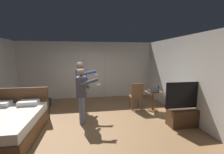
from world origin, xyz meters
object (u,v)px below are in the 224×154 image
(person_striped_shirt, at_px, (81,83))
(side_table, at_px, (153,98))
(tv_flatscreen, at_px, (185,112))
(laptop, at_px, (153,90))
(suitcase_dark, at_px, (43,103))
(person_blue_shirt, at_px, (82,92))
(wooden_chair, at_px, (136,95))
(bed, at_px, (3,125))
(bottle_on_table, at_px, (158,89))

(person_striped_shirt, bearing_deg, side_table, -7.78)
(tv_flatscreen, relative_size, laptop, 3.89)
(side_table, relative_size, suitcase_dark, 1.33)
(laptop, xyz_separation_m, person_blue_shirt, (-2.43, -0.48, 0.16))
(wooden_chair, relative_size, person_striped_shirt, 0.57)
(bed, distance_m, person_blue_shirt, 2.04)
(wooden_chair, bearing_deg, side_table, -17.49)
(wooden_chair, xyz_separation_m, suitcase_dark, (-3.43, 0.80, -0.39))
(bottle_on_table, distance_m, person_blue_shirt, 2.64)
(suitcase_dark, bearing_deg, laptop, -17.69)
(side_table, distance_m, person_blue_shirt, 2.55)
(bed, height_order, person_blue_shirt, person_blue_shirt)
(side_table, relative_size, person_striped_shirt, 0.40)
(person_blue_shirt, bearing_deg, person_striped_shirt, 94.50)
(bottle_on_table, height_order, person_striped_shirt, person_striped_shirt)
(side_table, bearing_deg, suitcase_dark, 166.23)
(bottle_on_table, relative_size, suitcase_dark, 0.49)
(tv_flatscreen, bearing_deg, person_blue_shirt, 166.78)
(bed, height_order, tv_flatscreen, tv_flatscreen)
(tv_flatscreen, xyz_separation_m, person_blue_shirt, (-2.86, 0.67, 0.53))
(tv_flatscreen, xyz_separation_m, wooden_chair, (-0.98, 1.38, 0.16))
(bottle_on_table, bearing_deg, suitcase_dark, 165.63)
(side_table, bearing_deg, tv_flatscreen, -71.28)
(suitcase_dark, bearing_deg, bed, -102.94)
(laptop, xyz_separation_m, bottle_on_table, (0.17, -0.04, 0.06))
(person_blue_shirt, relative_size, person_striped_shirt, 0.91)
(wooden_chair, distance_m, person_striped_shirt, 2.02)
(tv_flatscreen, bearing_deg, person_striped_shirt, 152.27)
(tv_flatscreen, relative_size, wooden_chair, 1.27)
(bottle_on_table, bearing_deg, side_table, 150.26)
(person_blue_shirt, height_order, suitcase_dark, person_blue_shirt)
(suitcase_dark, bearing_deg, person_blue_shirt, -47.50)
(wooden_chair, bearing_deg, bed, -162.58)
(bottle_on_table, distance_m, person_striped_shirt, 2.71)
(laptop, xyz_separation_m, suitcase_dark, (-3.97, 1.02, -0.60))
(person_blue_shirt, bearing_deg, side_table, 12.02)
(tv_flatscreen, distance_m, person_striped_shirt, 3.37)
(bed, bearing_deg, person_striped_shirt, 36.60)
(tv_flatscreen, relative_size, person_blue_shirt, 0.79)
(wooden_chair, relative_size, person_blue_shirt, 0.62)
(person_striped_shirt, bearing_deg, person_blue_shirt, -85.50)
(suitcase_dark, bearing_deg, person_striped_shirt, -26.55)
(side_table, distance_m, bottle_on_table, 0.37)
(bottle_on_table, relative_size, wooden_chair, 0.26)
(wooden_chair, bearing_deg, tv_flatscreen, -54.63)
(person_blue_shirt, xyz_separation_m, person_striped_shirt, (-0.07, 0.87, 0.11))
(bed, height_order, suitcase_dark, bed)
(bed, relative_size, suitcase_dark, 3.79)
(bottle_on_table, xyz_separation_m, suitcase_dark, (-4.14, 1.06, -0.65))
(bottle_on_table, height_order, person_blue_shirt, person_blue_shirt)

